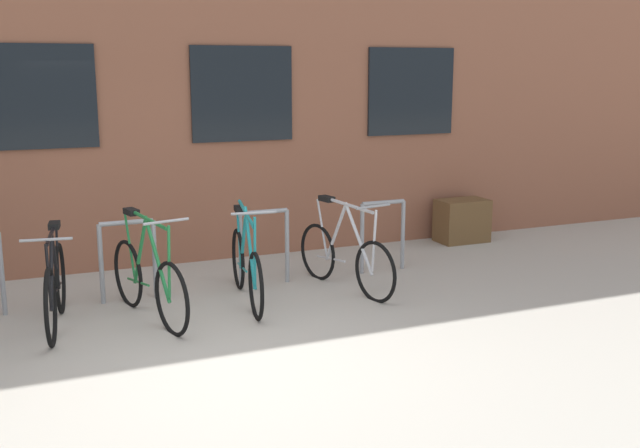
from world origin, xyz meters
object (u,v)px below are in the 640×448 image
object	(u,v)px
bicycle_teal	(246,266)
planter_box	(462,221)
bicycle_green	(148,280)
bicycle_silver	(345,256)
bicycle_black	(55,287)

from	to	relation	value
bicycle_teal	planter_box	distance (m)	3.92
bicycle_green	planter_box	xyz separation A→B (m)	(4.67, 1.62, -0.09)
bicycle_silver	planter_box	xyz separation A→B (m)	(2.49, 1.46, -0.08)
bicycle_green	planter_box	bearing A→B (deg)	19.11
bicycle_green	planter_box	size ratio (longest dim) A/B	2.47
bicycle_black	bicycle_green	world-z (taller)	bicycle_green
bicycle_silver	bicycle_teal	bearing A→B (deg)	-179.43
bicycle_green	bicycle_black	bearing A→B (deg)	172.15
bicycle_silver	bicycle_green	distance (m)	2.19
bicycle_black	bicycle_green	distance (m)	0.86
bicycle_silver	bicycle_black	world-z (taller)	bicycle_silver
bicycle_teal	bicycle_black	bearing A→B (deg)	-178.92
planter_box	bicycle_green	bearing A→B (deg)	-160.89
bicycle_silver	bicycle_black	size ratio (longest dim) A/B	1.02
bicycle_black	bicycle_teal	distance (m)	1.89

